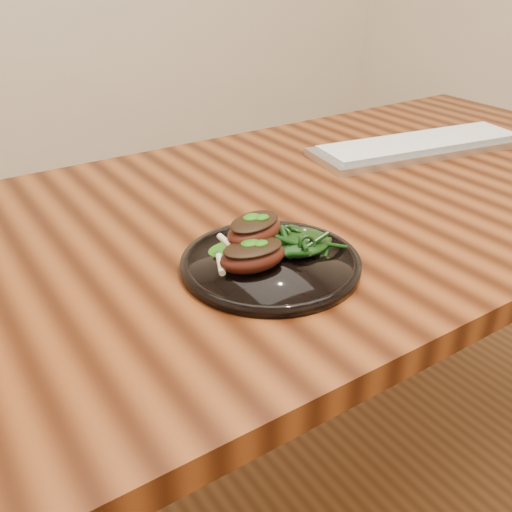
{
  "coord_description": "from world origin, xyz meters",
  "views": [
    {
      "loc": [
        -0.62,
        -0.72,
        1.15
      ],
      "look_at": [
        -0.25,
        -0.17,
        0.78
      ],
      "focal_mm": 40.0,
      "sensor_mm": 36.0,
      "label": 1
    }
  ],
  "objects_px": {
    "desk": "(319,236)",
    "greens_heap": "(297,238)",
    "keyboard": "(420,146)",
    "plate": "(271,263)",
    "lamb_chop_front": "(252,255)"
  },
  "relations": [
    {
      "from": "desk",
      "to": "greens_heap",
      "type": "xyz_separation_m",
      "value": [
        -0.18,
        -0.16,
        0.11
      ]
    },
    {
      "from": "keyboard",
      "to": "greens_heap",
      "type": "bearing_deg",
      "value": -155.51
    },
    {
      "from": "plate",
      "to": "keyboard",
      "type": "bearing_deg",
      "value": 22.97
    },
    {
      "from": "plate",
      "to": "greens_heap",
      "type": "height_order",
      "value": "greens_heap"
    },
    {
      "from": "desk",
      "to": "plate",
      "type": "xyz_separation_m",
      "value": [
        -0.22,
        -0.16,
        0.09
      ]
    },
    {
      "from": "desk",
      "to": "keyboard",
      "type": "relative_size",
      "value": 3.15
    },
    {
      "from": "lamb_chop_front",
      "to": "greens_heap",
      "type": "relative_size",
      "value": 1.05
    },
    {
      "from": "desk",
      "to": "lamb_chop_front",
      "type": "xyz_separation_m",
      "value": [
        -0.26,
        -0.17,
        0.12
      ]
    },
    {
      "from": "plate",
      "to": "keyboard",
      "type": "height_order",
      "value": "keyboard"
    },
    {
      "from": "desk",
      "to": "plate",
      "type": "height_order",
      "value": "plate"
    },
    {
      "from": "desk",
      "to": "lamb_chop_front",
      "type": "bearing_deg",
      "value": -146.77
    },
    {
      "from": "keyboard",
      "to": "plate",
      "type": "bearing_deg",
      "value": -157.03
    },
    {
      "from": "desk",
      "to": "keyboard",
      "type": "bearing_deg",
      "value": 12.67
    },
    {
      "from": "lamb_chop_front",
      "to": "greens_heap",
      "type": "xyz_separation_m",
      "value": [
        0.09,
        0.01,
        -0.0
      ]
    },
    {
      "from": "desk",
      "to": "lamb_chop_front",
      "type": "height_order",
      "value": "lamb_chop_front"
    }
  ]
}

